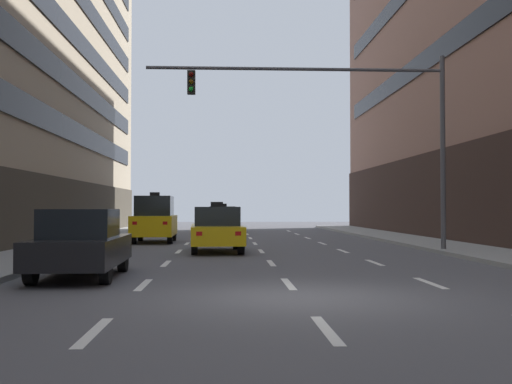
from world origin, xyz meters
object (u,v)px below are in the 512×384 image
taxi_driving_1 (155,219)px  taxi_driving_3 (217,230)px  taxi_driving_2 (223,220)px  traffic_signal_0 (354,113)px  car_driving_0 (81,244)px

taxi_driving_1 → taxi_driving_3: bearing=-65.8°
taxi_driving_2 → traffic_signal_0: size_ratio=0.43×
taxi_driving_1 → taxi_driving_3: (2.99, -6.66, -0.26)m
taxi_driving_2 → traffic_signal_0: 19.89m
taxi_driving_3 → taxi_driving_2: bearing=89.4°
car_driving_0 → taxi_driving_3: size_ratio=0.96×
traffic_signal_0 → car_driving_0: bearing=-136.3°
taxi_driving_2 → taxi_driving_3: size_ratio=1.03×
taxi_driving_3 → traffic_signal_0: 6.51m
taxi_driving_2 → car_driving_0: bearing=-96.9°
taxi_driving_3 → traffic_signal_0: bearing=-8.3°
car_driving_0 → taxi_driving_3: 8.83m
car_driving_0 → taxi_driving_1: size_ratio=0.95×
traffic_signal_0 → taxi_driving_1: bearing=137.0°
taxi_driving_3 → traffic_signal_0: traffic_signal_0 is taller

